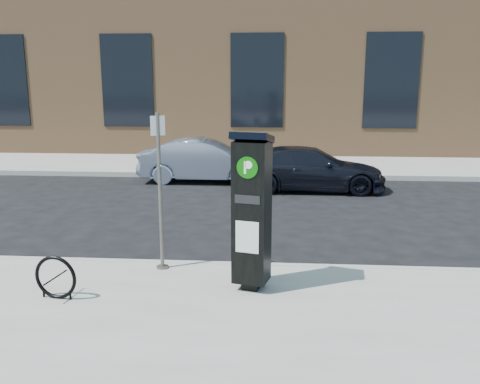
# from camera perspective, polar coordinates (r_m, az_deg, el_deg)

# --- Properties ---
(ground) EXTENTS (120.00, 120.00, 0.00)m
(ground) POSITION_cam_1_polar(r_m,az_deg,el_deg) (8.25, -1.69, -8.90)
(ground) COLOR black
(ground) RESTS_ON ground
(sidewalk_far) EXTENTS (60.00, 12.00, 0.15)m
(sidewalk_far) POSITION_cam_1_polar(r_m,az_deg,el_deg) (21.85, 2.08, 4.67)
(sidewalk_far) COLOR gray
(sidewalk_far) RESTS_ON ground
(curb_near) EXTENTS (60.00, 0.12, 0.16)m
(curb_near) POSITION_cam_1_polar(r_m,az_deg,el_deg) (8.20, -1.71, -8.46)
(curb_near) COLOR #9E9B93
(curb_near) RESTS_ON ground
(curb_far) EXTENTS (60.00, 0.12, 0.16)m
(curb_far) POSITION_cam_1_polar(r_m,az_deg,el_deg) (15.95, 1.26, 1.82)
(curb_far) COLOR #9E9B93
(curb_far) RESTS_ON ground
(building) EXTENTS (28.00, 10.05, 8.25)m
(building) POSITION_cam_1_polar(r_m,az_deg,el_deg) (24.68, 2.43, 15.02)
(building) COLOR #986B45
(building) RESTS_ON ground
(parking_kiosk) EXTENTS (0.60, 0.56, 2.20)m
(parking_kiosk) POSITION_cam_1_polar(r_m,az_deg,el_deg) (6.88, 1.33, -2.03)
(parking_kiosk) COLOR black
(parking_kiosk) RESTS_ON sidewalk_near
(sign_pole) EXTENTS (0.20, 0.19, 2.39)m
(sign_pole) POSITION_cam_1_polar(r_m,az_deg,el_deg) (7.73, -8.96, -0.13)
(sign_pole) COLOR #58544D
(sign_pole) RESTS_ON sidewalk_near
(bike_rack) EXTENTS (0.60, 0.14, 0.60)m
(bike_rack) POSITION_cam_1_polar(r_m,az_deg,el_deg) (7.23, -20.00, -9.02)
(bike_rack) COLOR black
(bike_rack) RESTS_ON sidewalk_near
(car_silver) EXTENTS (3.93, 1.39, 1.29)m
(car_silver) POSITION_cam_1_polar(r_m,az_deg,el_deg) (15.38, -3.92, 3.55)
(car_silver) COLOR #929DB9
(car_silver) RESTS_ON ground
(car_dark) EXTENTS (4.15, 1.70, 1.20)m
(car_dark) POSITION_cam_1_polar(r_m,az_deg,el_deg) (14.27, 7.81, 2.61)
(car_dark) COLOR black
(car_dark) RESTS_ON ground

